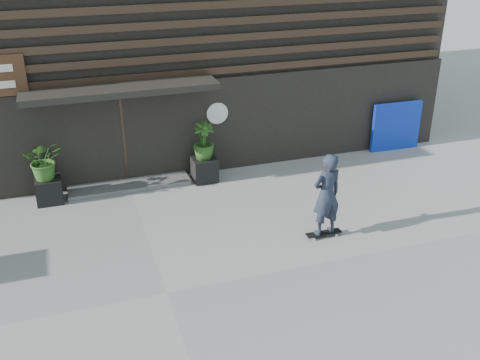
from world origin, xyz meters
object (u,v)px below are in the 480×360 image
object	(u,v)px
skateboarder	(327,195)
planter_pot_left	(49,190)
blue_tarp	(396,126)
planter_pot_right	(204,169)

from	to	relation	value
skateboarder	planter_pot_left	bearing A→B (deg)	147.40
blue_tarp	planter_pot_right	bearing A→B (deg)	-175.88
planter_pot_right	skateboarder	size ratio (longest dim) A/B	0.32
planter_pot_left	planter_pot_right	bearing A→B (deg)	0.00
planter_pot_right	skateboarder	bearing A→B (deg)	-64.44
planter_pot_right	blue_tarp	distance (m)	5.77
planter_pot_left	planter_pot_right	size ratio (longest dim) A/B	1.00
planter_pot_left	blue_tarp	size ratio (longest dim) A/B	0.40
planter_pot_left	blue_tarp	xyz separation A→B (m)	(9.55, 0.30, 0.40)
planter_pot_left	blue_tarp	world-z (taller)	blue_tarp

